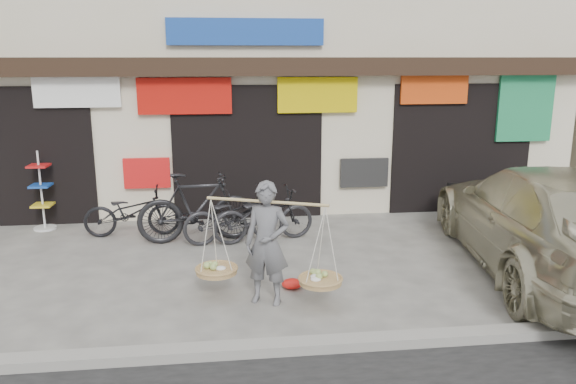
{
  "coord_description": "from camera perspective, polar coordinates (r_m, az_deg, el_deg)",
  "views": [
    {
      "loc": [
        -0.52,
        -7.69,
        3.24
      ],
      "look_at": [
        0.51,
        0.9,
        1.15
      ],
      "focal_mm": 35.0,
      "sensor_mm": 36.0,
      "label": 1
    }
  ],
  "objects": [
    {
      "name": "bike_0",
      "position": [
        10.72,
        -15.58,
        -1.97
      ],
      "size": [
        1.75,
        0.66,
        0.91
      ],
      "primitive_type": "imported",
      "rotation": [
        0.0,
        0.0,
        1.6
      ],
      "color": "black",
      "rests_on": "ground"
    },
    {
      "name": "bike_2",
      "position": [
        10.04,
        -2.52,
        -2.35
      ],
      "size": [
        1.94,
        1.01,
        0.97
      ],
      "primitive_type": "imported",
      "rotation": [
        0.0,
        0.0,
        1.78
      ],
      "color": "#232326",
      "rests_on": "ground"
    },
    {
      "name": "bike_1",
      "position": [
        10.08,
        -9.2,
        -1.55
      ],
      "size": [
        2.16,
        0.8,
        1.27
      ],
      "primitive_type": "imported",
      "rotation": [
        0.0,
        0.0,
        1.67
      ],
      "color": "black",
      "rests_on": "ground"
    },
    {
      "name": "display_rack",
      "position": [
        11.67,
        -23.71,
        -0.57
      ],
      "size": [
        0.42,
        0.42,
        1.53
      ],
      "rotation": [
        0.0,
        0.0,
        -0.04
      ],
      "color": "silver",
      "rests_on": "ground"
    },
    {
      "name": "suv",
      "position": [
        9.41,
        24.98,
        -2.55
      ],
      "size": [
        3.14,
        6.01,
        1.66
      ],
      "rotation": [
        0.0,
        0.0,
        3.0
      ],
      "color": "#B9B495",
      "rests_on": "ground"
    },
    {
      "name": "street_vendor",
      "position": [
        7.47,
        -2.14,
        -5.69
      ],
      "size": [
        1.91,
        1.09,
        1.67
      ],
      "rotation": [
        0.0,
        0.0,
        -0.37
      ],
      "color": "slate",
      "rests_on": "ground"
    },
    {
      "name": "red_bag",
      "position": [
        8.15,
        0.43,
        -9.3
      ],
      "size": [
        0.31,
        0.25,
        0.14
      ],
      "primitive_type": "ellipsoid",
      "color": "red",
      "rests_on": "ground"
    },
    {
      "name": "shophouse_block",
      "position": [
        14.12,
        -4.87,
        14.4
      ],
      "size": [
        14.0,
        6.32,
        7.0
      ],
      "color": "beige",
      "rests_on": "ground"
    },
    {
      "name": "bike_3",
      "position": [
        10.01,
        -5.46,
        -2.44
      ],
      "size": [
        1.94,
        1.01,
        0.97
      ],
      "primitive_type": "imported",
      "rotation": [
        0.0,
        0.0,
        1.78
      ],
      "color": "#232326",
      "rests_on": "ground"
    },
    {
      "name": "kerb",
      "position": [
        6.54,
        -1.44,
        -15.51
      ],
      "size": [
        70.0,
        0.25,
        0.12
      ],
      "primitive_type": "cube",
      "color": "gray",
      "rests_on": "ground"
    },
    {
      "name": "ground",
      "position": [
        8.36,
        -2.75,
        -9.22
      ],
      "size": [
        70.0,
        70.0,
        0.0
      ],
      "primitive_type": "plane",
      "color": "gray",
      "rests_on": "ground"
    }
  ]
}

